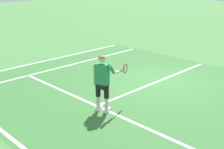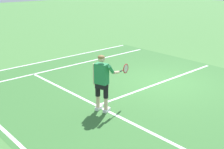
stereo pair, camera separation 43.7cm
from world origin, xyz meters
The scene contains 9 objects.
ground_plane centered at (0.00, 0.00, 0.00)m, with size 80.00×80.00×0.00m, color #477F3D.
court_inner_surface centered at (0.00, -1.37, 0.00)m, with size 10.98×9.55×0.00m, color #387033.
line_baseline centered at (0.00, -5.95, 0.00)m, with size 10.98×0.10×0.01m, color white.
line_service centered at (0.00, -3.19, 0.00)m, with size 8.23×0.10×0.01m, color white.
line_centre_service centered at (0.00, 0.01, 0.00)m, with size 0.10×6.40×0.01m, color white.
line_singles_left centered at (-4.12, -1.37, 0.00)m, with size 0.10×9.15×0.01m, color white.
line_doubles_left centered at (-5.49, -1.37, 0.00)m, with size 0.10×9.15×0.01m, color white.
tennis_player centered at (0.38, -3.27, 0.99)m, with size 0.58×1.22×1.71m.
tennis_ball_near_feet centered at (-0.76, -2.15, 0.03)m, with size 0.07×0.07×0.07m, color #CCE02D.
Camera 2 is at (6.37, -8.25, 3.76)m, focal length 46.20 mm.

